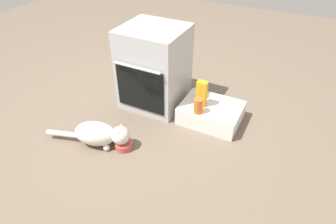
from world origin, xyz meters
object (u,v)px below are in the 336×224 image
Objects in this scene: cat at (100,134)px; sauce_jar at (198,106)px; pantry_cabinet at (211,113)px; juice_carton at (202,94)px; oven at (154,68)px; food_bowl at (124,144)px; soda_can at (199,92)px.

sauce_jar reaches higher than cat.
sauce_jar reaches higher than pantry_cabinet.
juice_carton is 0.13m from sauce_jar.
oven is at bearing 160.61° from sauce_jar.
food_bowl is 1.24× the size of soda_can.
oven is 0.68m from pantry_cabinet.
cat is 0.98m from soda_can.
pantry_cabinet reaches higher than food_bowl.
soda_can is (0.55, 0.80, 0.11)m from cat.
sauce_jar is (-0.07, -0.15, 0.15)m from pantry_cabinet.
juice_carton is at bearing -60.51° from soda_can.
juice_carton is at bearing 57.14° from food_bowl.
cat reaches higher than pantry_cabinet.
food_bowl is at bearing -129.84° from sauce_jar.
food_bowl is at bearing 0.00° from cat.
soda_can is at bearing 64.03° from food_bowl.
soda_can is at bearing 3.42° from oven.
pantry_cabinet is 0.85m from food_bowl.
soda_can reaches higher than food_bowl.
cat reaches higher than food_bowl.
oven is 0.49m from soda_can.
food_bowl is 0.85m from soda_can.
juice_carton is (-0.09, -0.03, 0.20)m from pantry_cabinet.
oven reaches higher than pantry_cabinet.
pantry_cabinet is 3.84× the size of sauce_jar.
juice_carton is at bearing -7.72° from oven.
soda_can is 0.23m from sauce_jar.
juice_carton reaches higher than pantry_cabinet.
pantry_cabinet is 3.61× the size of food_bowl.
oven is 1.08× the size of cat.
cat is at bearing -96.64° from oven.
juice_carton reaches higher than food_bowl.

